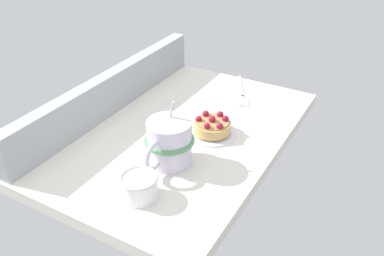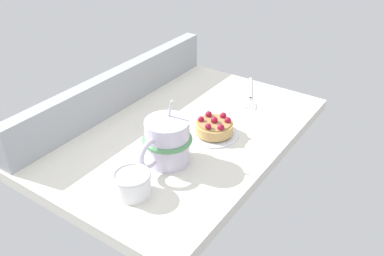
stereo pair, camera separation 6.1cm
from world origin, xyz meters
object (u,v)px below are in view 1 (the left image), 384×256
Objects in this scene: sugar_bowl at (139,186)px; coffee_mug at (169,143)px; raspberry_tart at (212,125)px; dessert_plate at (212,132)px; dessert_fork at (242,90)px.

coffee_mug is at bearing 4.89° from sugar_bowl.
sugar_bowl is (-24.67, 1.54, 0.24)cm from raspberry_tart.
dessert_plate reaches higher than dessert_fork.
sugar_bowl reaches higher than dessert_fork.
dessert_plate is 0.83× the size of coffee_mug.
coffee_mug is 35.73cm from dessert_fork.
dessert_plate is 24.77cm from sugar_bowl.
sugar_bowl reaches higher than dessert_plate.
coffee_mug is (-13.38, 2.49, 4.27)cm from dessert_plate.
dessert_plate is 1.78cm from raspberry_tart.
raspberry_tart is at bearing -33.96° from dessert_plate.
coffee_mug is at bearing 169.40° from raspberry_tart.
dessert_fork is at bearing 6.84° from dessert_plate.
raspberry_tart is at bearing -173.11° from dessert_fork.
coffee_mug is at bearing 169.46° from dessert_plate.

